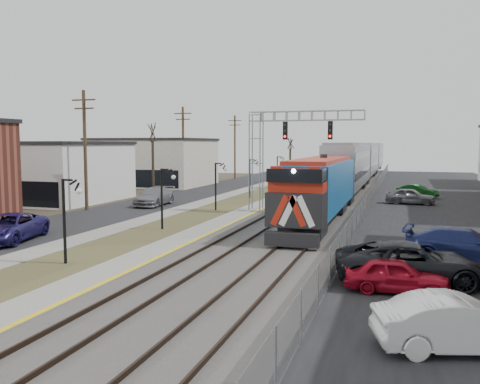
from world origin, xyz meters
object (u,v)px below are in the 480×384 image
at_px(car_lot_a, 396,276).
at_px(car_lot_b, 460,325).
at_px(signal_gantry, 277,144).
at_px(train, 360,164).

height_order(car_lot_a, car_lot_b, car_lot_b).
relative_size(signal_gantry, car_lot_b, 1.98).
xyz_separation_m(train, signal_gantry, (-4.28, -30.07, 2.67)).
distance_m(car_lot_a, car_lot_b, 5.43).
bearing_deg(car_lot_b, signal_gantry, 7.42).
bearing_deg(train, car_lot_a, -84.11).
bearing_deg(signal_gantry, car_lot_a, -64.76).
relative_size(train, signal_gantry, 9.54).
distance_m(signal_gantry, car_lot_b, 27.99).
bearing_deg(signal_gantry, car_lot_b, -66.14).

